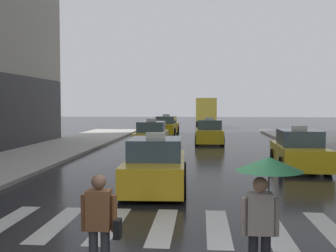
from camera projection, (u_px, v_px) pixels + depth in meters
crosswalk_markings at (190, 227)px, 8.92m from camera, size 11.30×2.80×0.01m
taxi_lead at (156, 166)px, 12.88m from camera, size 2.06×4.60×1.80m
taxi_second at (299, 151)px, 16.97m from camera, size 2.08×4.61×1.80m
taxi_third at (152, 136)px, 25.22m from camera, size 1.96×4.56×1.80m
taxi_fourth at (209, 133)px, 27.88m from camera, size 1.94×4.54×1.80m
taxi_fifth at (166, 126)px, 36.20m from camera, size 2.12×4.63×1.80m
box_truck at (206, 112)px, 46.24m from camera, size 2.39×7.58×3.35m
pedestrian_with_umbrella at (266, 186)px, 5.82m from camera, size 0.96×0.96×1.94m
pedestrian_with_handbag at (100, 222)px, 6.05m from camera, size 0.60×0.24×1.65m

